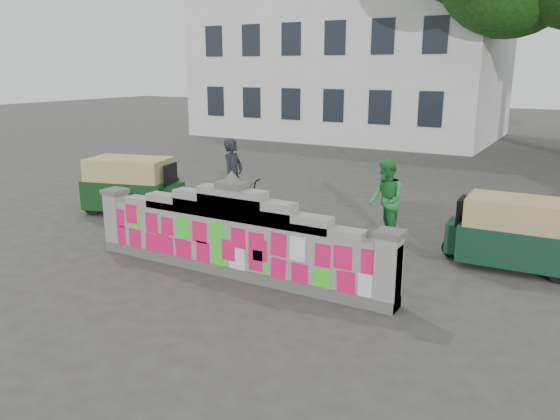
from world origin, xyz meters
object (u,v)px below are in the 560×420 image
at_px(cyclist_bike, 234,200).
at_px(pedestrian, 386,200).
at_px(rickshaw_left, 133,185).
at_px(cyclist_rider, 233,185).
at_px(rickshaw_right, 515,232).

height_order(cyclist_bike, pedestrian, pedestrian).
xyz_separation_m(pedestrian, rickshaw_left, (-6.68, -1.11, -0.16)).
relative_size(cyclist_rider, rickshaw_right, 0.74).
relative_size(pedestrian, rickshaw_left, 0.67).
distance_m(cyclist_rider, pedestrian, 3.87).
relative_size(cyclist_bike, cyclist_rider, 1.12).
xyz_separation_m(cyclist_rider, rickshaw_right, (6.64, -0.00, -0.22)).
relative_size(cyclist_rider, rickshaw_left, 0.68).
bearing_deg(cyclist_bike, rickshaw_left, 99.77).
bearing_deg(cyclist_bike, cyclist_rider, -0.00).
bearing_deg(cyclist_bike, rickshaw_right, -93.19).
height_order(rickshaw_left, rickshaw_right, rickshaw_left).
height_order(cyclist_bike, cyclist_rider, cyclist_rider).
xyz_separation_m(cyclist_bike, pedestrian, (3.85, 0.46, 0.38)).
distance_m(pedestrian, rickshaw_right, 2.84).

